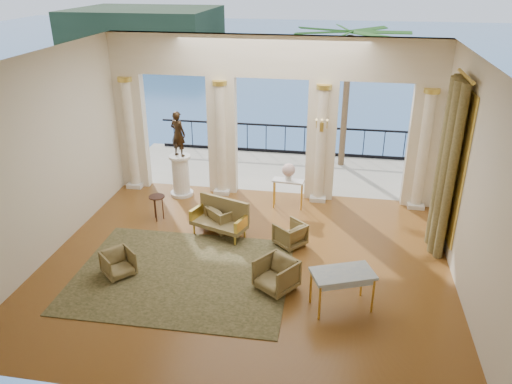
% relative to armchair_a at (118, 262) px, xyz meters
% --- Properties ---
extents(floor, '(9.00, 9.00, 0.00)m').
position_rel_armchair_a_xyz_m(floor, '(2.61, 0.90, -0.31)').
color(floor, '#4E220B').
rests_on(floor, ground).
extents(room_walls, '(9.00, 9.00, 9.00)m').
position_rel_armchair_a_xyz_m(room_walls, '(2.61, -0.22, 2.57)').
color(room_walls, '#EFE4C9').
rests_on(room_walls, ground).
extents(arcade, '(9.00, 0.56, 4.50)m').
position_rel_armchair_a_xyz_m(arcade, '(2.61, 4.72, 2.27)').
color(arcade, beige).
rests_on(arcade, ground).
extents(terrace, '(10.00, 3.60, 0.10)m').
position_rel_armchair_a_xyz_m(terrace, '(2.61, 6.70, -0.36)').
color(terrace, '#A29C87').
rests_on(terrace, ground).
extents(balustrade, '(9.00, 0.06, 1.03)m').
position_rel_armchair_a_xyz_m(balustrade, '(2.61, 8.30, 0.10)').
color(balustrade, black).
rests_on(balustrade, terrace).
extents(palm_tree, '(2.00, 2.00, 4.50)m').
position_rel_armchair_a_xyz_m(palm_tree, '(4.61, 7.50, 3.78)').
color(palm_tree, '#4C3823').
rests_on(palm_tree, terrace).
extents(headland, '(22.00, 18.00, 6.00)m').
position_rel_armchair_a_xyz_m(headland, '(-27.39, 70.90, -3.31)').
color(headland, black).
rests_on(headland, sea).
extents(sea, '(160.00, 160.00, 0.00)m').
position_rel_armchair_a_xyz_m(sea, '(2.61, 60.90, -6.31)').
color(sea, '#32649B').
rests_on(sea, ground).
extents(curtain, '(0.33, 1.40, 4.09)m').
position_rel_armchair_a_xyz_m(curtain, '(6.90, 2.40, 1.71)').
color(curtain, brown).
rests_on(curtain, ground).
extents(window_frame, '(0.04, 1.60, 3.40)m').
position_rel_armchair_a_xyz_m(window_frame, '(7.08, 2.40, 1.79)').
color(window_frame, gold).
rests_on(window_frame, room_walls).
extents(wall_sconce, '(0.30, 0.11, 0.33)m').
position_rel_armchair_a_xyz_m(wall_sconce, '(4.01, 4.41, 1.92)').
color(wall_sconce, gold).
rests_on(wall_sconce, arcade).
extents(rug, '(4.63, 3.63, 0.02)m').
position_rel_armchair_a_xyz_m(rug, '(1.35, 0.22, -0.30)').
color(rug, '#2B3318').
rests_on(rug, ground).
extents(armchair_a, '(0.83, 0.83, 0.62)m').
position_rel_armchair_a_xyz_m(armchair_a, '(0.00, 0.00, 0.00)').
color(armchair_a, '#4D411F').
rests_on(armchair_a, ground).
extents(armchair_b, '(0.99, 0.98, 0.75)m').
position_rel_armchair_a_xyz_m(armchair_b, '(3.42, 0.07, 0.06)').
color(armchair_b, '#4D411F').
rests_on(armchair_b, ground).
extents(armchair_c, '(0.85, 0.86, 0.64)m').
position_rel_armchair_a_xyz_m(armchair_c, '(3.50, 1.89, 0.01)').
color(armchair_c, '#4D411F').
rests_on(armchair_c, ground).
extents(armchair_d, '(0.94, 0.94, 0.71)m').
position_rel_armchair_a_xyz_m(armchair_d, '(1.78, 2.39, 0.04)').
color(armchair_d, '#4D411F').
rests_on(armchair_d, ground).
extents(settee, '(1.51, 1.02, 0.92)m').
position_rel_armchair_a_xyz_m(settee, '(1.76, 2.14, 0.15)').
color(settee, '#4D411F').
rests_on(settee, ground).
extents(game_table, '(1.33, 1.03, 0.81)m').
position_rel_armchair_a_xyz_m(game_table, '(4.75, -0.32, 0.41)').
color(game_table, '#95A9BB').
rests_on(game_table, ground).
extents(pedestal, '(0.66, 0.66, 1.22)m').
position_rel_armchair_a_xyz_m(pedestal, '(0.07, 4.24, 0.27)').
color(pedestal, silver).
rests_on(pedestal, ground).
extents(statue, '(0.55, 0.45, 1.29)m').
position_rel_armchair_a_xyz_m(statue, '(0.07, 4.24, 1.55)').
color(statue, '#322316').
rests_on(statue, pedestal).
extents(console_table, '(0.88, 0.42, 0.81)m').
position_rel_armchair_a_xyz_m(console_table, '(3.21, 3.95, 0.36)').
color(console_table, silver).
rests_on(console_table, ground).
extents(urn, '(0.36, 0.36, 0.47)m').
position_rel_armchair_a_xyz_m(urn, '(3.21, 3.95, 0.77)').
color(urn, white).
rests_on(urn, console_table).
extents(side_table, '(0.42, 0.42, 0.68)m').
position_rel_armchair_a_xyz_m(side_table, '(-0.06, 2.61, 0.27)').
color(side_table, black).
rests_on(side_table, ground).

